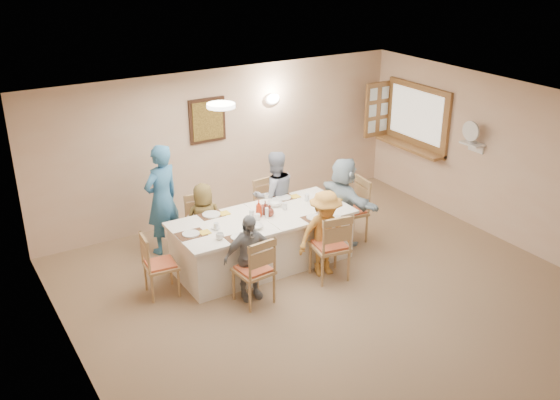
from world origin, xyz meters
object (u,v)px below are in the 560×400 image
chair_back_right (271,208)px  serving_hatch (417,117)px  diner_back_left (204,221)px  diner_front_right (325,234)px  chair_right_end (350,210)px  chair_front_right (330,245)px  chair_left_end (161,264)px  diner_back_right (274,195)px  diner_front_left (249,257)px  caregiver (162,199)px  dining_table (263,241)px  diner_right_end (343,201)px  desk_fan (472,135)px  condiment_ketchup (259,208)px  chair_back_left (201,226)px  chair_front_left (253,269)px

chair_back_right → serving_hatch: bearing=-3.5°
diner_back_left → diner_front_right: bearing=140.8°
chair_right_end → diner_back_left: 2.26m
chair_right_end → diner_front_right: size_ratio=0.80×
serving_hatch → chair_front_right: size_ratio=1.49×
chair_back_right → chair_left_end: 2.29m
diner_back_right → diner_front_left: 1.82m
chair_left_end → caregiver: bearing=-17.9°
chair_back_right → diner_back_left: size_ratio=0.79×
dining_table → diner_front_left: 0.93m
diner_right_end → desk_fan: bearing=-105.6°
chair_back_right → diner_right_end: 1.17m
serving_hatch → condiment_ketchup: 3.75m
desk_fan → diner_back_right: desk_fan is taller
dining_table → diner_front_right: 0.94m
chair_back_left → chair_back_right: 1.20m
chair_back_right → chair_right_end: chair_right_end is taller
diner_back_left → diner_front_left: 1.36m
chair_front_right → diner_front_left: bearing=3.6°
serving_hatch → chair_back_left: bearing=-179.9°
chair_right_end → chair_back_right: bearing=-123.3°
chair_front_left → chair_right_end: 2.29m
dining_table → chair_left_end: size_ratio=2.91×
diner_back_left → chair_back_right: bearing=-164.9°
diner_front_left → chair_left_end: bearing=149.1°
chair_left_end → diner_back_left: (0.95, 0.68, 0.13)m
chair_back_left → chair_right_end: size_ratio=0.88×
serving_hatch → diner_back_right: serving_hatch is taller
desk_fan → chair_left_end: desk_fan is taller
diner_back_right → diner_right_end: diner_back_right is taller
chair_left_end → diner_right_end: 2.98m
chair_left_end → chair_back_right: bearing=-64.0°
serving_hatch → diner_right_end: size_ratio=1.09×
chair_back_left → chair_front_right: size_ratio=0.88×
dining_table → chair_front_right: 1.01m
serving_hatch → chair_left_end: size_ratio=1.68×
chair_front_left → chair_left_end: 1.24m
chair_back_right → chair_left_end: (-2.15, -0.80, -0.01)m
chair_left_end → diner_front_left: (0.95, -0.68, 0.15)m
chair_front_right → chair_right_end: 1.24m
chair_right_end → dining_table: bearing=-83.2°
diner_back_right → diner_right_end: size_ratio=1.04×
dining_table → caregiver: size_ratio=1.54×
diner_right_end → serving_hatch: bearing=-70.2°
desk_fan → chair_right_end: (-1.92, 0.55, -1.05)m
desk_fan → condiment_ketchup: 3.62m
serving_hatch → diner_right_end: bearing=-159.6°
chair_back_left → diner_back_right: diner_back_right is taller
diner_back_right → diner_front_right: bearing=98.8°
desk_fan → chair_back_left: (-4.07, 1.35, -1.11)m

